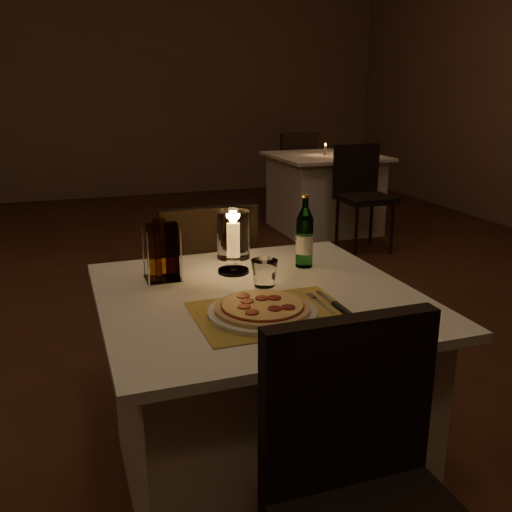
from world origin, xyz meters
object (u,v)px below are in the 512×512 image
object	(u,v)px
chair_far	(205,280)
plate	(263,312)
water_bottle	(305,238)
neighbor_table_right	(324,192)
chair_near	(367,483)
main_table	(258,394)
pizza	(262,307)
tumbler	(264,273)
hurricane_candle	(233,237)

from	to	relation	value
chair_far	plate	xyz separation A→B (m)	(-0.05, -0.89, 0.20)
chair_far	water_bottle	size ratio (longest dim) A/B	3.35
plate	neighbor_table_right	world-z (taller)	plate
chair_far	neighbor_table_right	xyz separation A→B (m)	(1.88, 2.65, -0.18)
chair_near	chair_far	world-z (taller)	same
main_table	chair_far	xyz separation A→B (m)	(0.00, 0.71, 0.18)
main_table	water_bottle	bearing A→B (deg)	39.78
pizza	neighbor_table_right	distance (m)	4.06
chair_far	pizza	world-z (taller)	chair_far
plate	water_bottle	bearing A→B (deg)	52.12
chair_near	pizza	distance (m)	0.58
main_table	tumbler	bearing A→B (deg)	54.22
pizza	water_bottle	bearing A→B (deg)	52.10
water_bottle	hurricane_candle	size ratio (longest dim) A/B	1.19
chair_near	tumbler	world-z (taller)	chair_near
chair_near	hurricane_candle	world-z (taller)	hurricane_candle
water_bottle	hurricane_candle	xyz separation A→B (m)	(-0.27, 0.02, 0.02)
chair_near	plate	distance (m)	0.57
main_table	pizza	xyz separation A→B (m)	(-0.05, -0.18, 0.39)
tumbler	plate	bearing A→B (deg)	-111.29
plate	tumbler	bearing A→B (deg)	68.71
water_bottle	neighbor_table_right	world-z (taller)	water_bottle
pizza	water_bottle	xyz separation A→B (m)	(0.31, 0.39, 0.08)
neighbor_table_right	hurricane_candle	bearing A→B (deg)	-121.06
chair_far	water_bottle	bearing A→B (deg)	-62.97
tumbler	water_bottle	bearing A→B (deg)	35.66
plate	chair_far	bearing A→B (deg)	86.80
hurricane_candle	neighbor_table_right	xyz separation A→B (m)	(1.89, 3.14, -0.50)
chair_far	hurricane_candle	bearing A→B (deg)	-91.32
hurricane_candle	pizza	bearing A→B (deg)	-95.42
water_bottle	neighbor_table_right	size ratio (longest dim) A/B	0.27
tumbler	neighbor_table_right	distance (m)	3.81
pizza	hurricane_candle	size ratio (longest dim) A/B	1.25
chair_far	hurricane_candle	size ratio (longest dim) A/B	4.01
plate	pizza	bearing A→B (deg)	160.47
pizza	neighbor_table_right	size ratio (longest dim) A/B	0.28
tumbler	hurricane_candle	bearing A→B (deg)	108.00
chair_far	water_bottle	xyz separation A→B (m)	(0.26, -0.50, 0.30)
plate	pizza	distance (m)	0.02
plate	hurricane_candle	xyz separation A→B (m)	(0.04, 0.41, 0.12)
chair_far	chair_near	bearing A→B (deg)	-90.00
pizza	hurricane_candle	world-z (taller)	hurricane_candle
hurricane_candle	chair_near	bearing A→B (deg)	-89.32
tumbler	hurricane_candle	distance (m)	0.20
main_table	neighbor_table_right	distance (m)	3.86
chair_near	tumbler	bearing A→B (deg)	86.76
neighbor_table_right	tumbler	bearing A→B (deg)	-119.02
plate	neighbor_table_right	bearing A→B (deg)	61.47
plate	tumbler	xyz separation A→B (m)	(0.09, 0.24, 0.03)
tumbler	pizza	bearing A→B (deg)	-111.33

